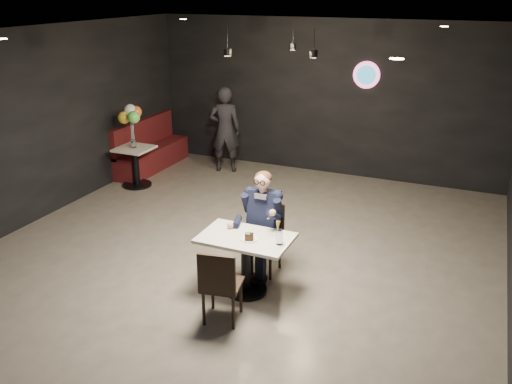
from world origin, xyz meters
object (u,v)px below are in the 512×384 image
at_px(chair_far, 263,240).
at_px(chair_near, 222,283).
at_px(booth_bench, 152,145).
at_px(balloon_vase, 134,144).
at_px(seated_man, 263,222).
at_px(side_table, 136,166).
at_px(passerby, 225,129).
at_px(sundae_glass, 279,237).
at_px(main_table, 246,264).

bearing_deg(chair_far, chair_near, -90.00).
relative_size(booth_bench, balloon_vase, 13.23).
bearing_deg(seated_man, booth_bench, 140.72).
relative_size(chair_far, side_table, 1.18).
height_order(seated_man, balloon_vase, seated_man).
relative_size(seated_man, passerby, 0.83).
bearing_deg(side_table, chair_near, -43.36).
bearing_deg(balloon_vase, sundae_glass, -34.22).
xyz_separation_m(seated_man, passerby, (-2.31, 3.55, 0.14)).
bearing_deg(main_table, passerby, 119.47).
bearing_deg(balloon_vase, passerby, 52.09).
relative_size(chair_far, seated_man, 0.64).
bearing_deg(chair_far, side_table, 149.04).
bearing_deg(passerby, side_table, 34.26).
xyz_separation_m(chair_far, booth_bench, (-3.76, 3.08, 0.05)).
xyz_separation_m(main_table, side_table, (-3.46, 2.63, 0.02)).
xyz_separation_m(booth_bench, side_table, (0.30, -1.00, -0.11)).
distance_m(chair_near, seated_man, 1.22).
relative_size(sundae_glass, passerby, 0.10).
xyz_separation_m(side_table, passerby, (1.14, 1.47, 0.47)).
distance_m(sundae_glass, balloon_vase, 4.72).
bearing_deg(main_table, booth_bench, 136.04).
relative_size(chair_near, sundae_glass, 5.11).
xyz_separation_m(chair_near, passerby, (-2.31, 4.74, 0.40)).
bearing_deg(sundae_glass, main_table, 176.46).
bearing_deg(side_table, main_table, -37.19).
xyz_separation_m(chair_near, seated_man, (0.00, 1.19, 0.26)).
xyz_separation_m(main_table, seated_man, (-0.00, 0.55, 0.34)).
bearing_deg(booth_bench, passerby, 18.02).
bearing_deg(balloon_vase, seated_man, -30.96).
bearing_deg(chair_far, balloon_vase, 149.04).
xyz_separation_m(main_table, passerby, (-2.31, 4.10, 0.49)).
bearing_deg(passerby, chair_far, 105.31).
xyz_separation_m(chair_near, sundae_glass, (0.44, 0.61, 0.38)).
height_order(chair_far, sundae_glass, sundae_glass).
relative_size(chair_far, passerby, 0.53).
bearing_deg(side_table, balloon_vase, 0.00).
relative_size(chair_near, seated_man, 0.64).
distance_m(sundae_glass, booth_bench, 5.58).
bearing_deg(balloon_vase, chair_far, -30.96).
bearing_deg(balloon_vase, booth_bench, 106.70).
bearing_deg(sundae_glass, seated_man, 127.38).
xyz_separation_m(main_table, booth_bench, (-3.76, 3.63, 0.13)).
xyz_separation_m(balloon_vase, passerby, (1.14, 1.47, 0.04)).
distance_m(main_table, seated_man, 0.65).
height_order(booth_bench, passerby, passerby).
bearing_deg(main_table, sundae_glass, -3.54).
distance_m(seated_man, sundae_glass, 0.74).
distance_m(sundae_glass, side_table, 4.74).
bearing_deg(sundae_glass, balloon_vase, 145.78).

